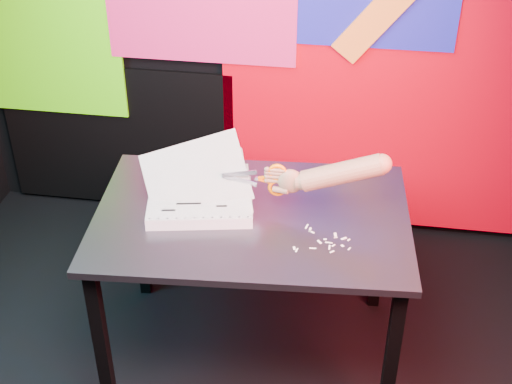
# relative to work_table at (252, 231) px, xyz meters

# --- Properties ---
(room) EXTENTS (3.01, 3.01, 2.71)m
(room) POSITION_rel_work_table_xyz_m (-0.17, -0.44, 0.69)
(room) COLOR black
(room) RESTS_ON ground
(backdrop) EXTENTS (2.88, 0.05, 2.08)m
(backdrop) POSITION_rel_work_table_xyz_m (-0.11, 1.02, 0.29)
(backdrop) COLOR #C40010
(backdrop) RESTS_ON ground
(work_table) EXTENTS (1.31, 0.92, 0.75)m
(work_table) POSITION_rel_work_table_xyz_m (0.00, 0.00, 0.00)
(work_table) COLOR black
(work_table) RESTS_ON ground
(printout_stack) EXTENTS (0.49, 0.38, 0.31)m
(printout_stack) POSITION_rel_work_table_xyz_m (-0.21, 0.01, 0.12)
(printout_stack) COLOR silver
(printout_stack) RESTS_ON work_table
(scissors) EXTENTS (0.26, 0.02, 0.15)m
(scissors) POSITION_rel_work_table_xyz_m (0.08, 0.04, 0.23)
(scissors) COLOR #B3B6C1
(scissors) RESTS_ON printout_stack
(hand_forearm) EXTENTS (0.47, 0.09, 0.20)m
(hand_forearm) POSITION_rel_work_table_xyz_m (0.31, 0.04, 0.28)
(hand_forearm) COLOR #926846
(hand_forearm) RESTS_ON work_table
(paper_clippings) EXTENTS (0.21, 0.18, 0.00)m
(paper_clippings) POSITION_rel_work_table_xyz_m (0.29, -0.13, 0.09)
(paper_clippings) COLOR beige
(paper_clippings) RESTS_ON work_table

